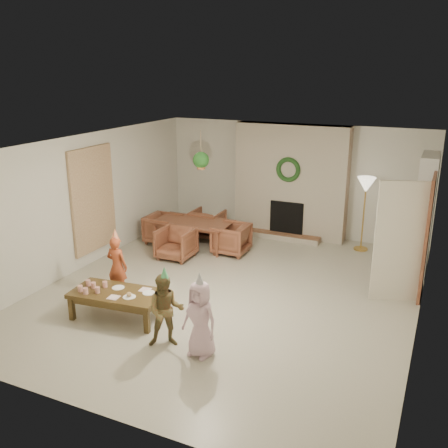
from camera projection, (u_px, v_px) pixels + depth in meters
The scene contains 56 objects.
floor at pixel (230, 291), 8.50m from camera, with size 7.00×7.00×0.00m, color #B7B29E.
ceiling at pixel (231, 145), 7.74m from camera, with size 7.00×7.00×0.00m, color white.
wall_back at pixel (293, 179), 11.15m from camera, with size 7.00×7.00×0.00m, color silver.
wall_front at pixel (92, 313), 5.08m from camera, with size 7.00×7.00×0.00m, color silver.
wall_left at pixel (84, 202), 9.31m from camera, with size 7.00×7.00×0.00m, color silver.
wall_right at pixel (427, 248), 6.93m from camera, with size 7.00×7.00×0.00m, color silver.
fireplace_mass at pixel (291, 181), 10.98m from camera, with size 2.50×0.40×2.50m, color #4F2714.
fireplace_hearth at pixel (284, 237), 11.04m from camera, with size 1.60×0.30×0.12m, color brown.
fireplace_firebox at pixel (287, 218), 11.07m from camera, with size 0.75×0.12×0.75m, color black.
fireplace_wreath at pixel (288, 170), 10.69m from camera, with size 0.54×0.54×0.10m, color #184118.
floor_lamp_base at pixel (361, 249), 10.43m from camera, with size 0.29×0.29×0.03m, color gold.
floor_lamp_post at pixel (363, 217), 10.22m from camera, with size 0.03×0.03×1.39m, color gold.
floor_lamp_shade at pixel (366, 185), 10.01m from camera, with size 0.37×0.37×0.31m, color beige.
bookshelf_carcass at pixel (424, 214), 9.03m from camera, with size 0.30×1.00×2.20m, color white.
bookshelf_shelf_a at pixel (419, 248), 9.24m from camera, with size 0.30×0.92×0.03m, color white.
bookshelf_shelf_b at pixel (421, 227), 9.12m from camera, with size 0.30×0.92×0.03m, color white.
bookshelf_shelf_c at pixel (424, 206), 8.99m from camera, with size 0.30×0.92×0.03m, color white.
bookshelf_shelf_d at pixel (427, 185), 8.87m from camera, with size 0.30×0.92×0.03m, color white.
books_row_lower at pixel (418, 243), 9.07m from camera, with size 0.20×0.40×0.24m, color red.
books_row_mid at pixel (421, 219), 9.12m from camera, with size 0.20×0.44×0.24m, color #2A4B9C.
books_row_upper at pixel (423, 201), 8.88m from camera, with size 0.20×0.36×0.22m, color olive.
door_frame at pixel (427, 237), 8.05m from camera, with size 0.05×0.86×2.04m, color brown.
door_leaf at pixel (400, 242), 7.88m from camera, with size 0.05×0.80×2.00m, color beige.
curtain_panel at pixel (93, 199), 9.47m from camera, with size 0.06×1.20×2.00m, color beige.
dining_table at pixel (193, 234), 10.49m from camera, with size 1.62×0.90×0.57m, color brown.
dining_chair_near at pixel (176, 243), 9.87m from camera, with size 0.67×0.69×0.63m, color brown.
dining_chair_far at pixel (207, 224), 11.10m from camera, with size 0.67×0.69×0.63m, color brown.
dining_chair_left at pixel (163, 229), 10.76m from camera, with size 0.67×0.69×0.63m, color brown.
dining_chair_right at pixel (231, 239), 10.14m from camera, with size 0.67×0.69×0.63m, color brown.
hanging_plant_cord at pixel (201, 148), 9.66m from camera, with size 0.01×0.01×0.70m, color tan.
hanging_plant_pot at pixel (201, 166), 9.77m from camera, with size 0.16×0.16×0.12m, color #AE6538.
hanging_plant_foliage at pixel (201, 160), 9.73m from camera, with size 0.32×0.32×0.32m, color #1C541C.
coffee_table_top at pixel (117, 294), 7.49m from camera, with size 1.38×0.69×0.06m, color #4E3A1A.
coffee_table_apron at pixel (117, 298), 7.51m from camera, with size 1.28×0.59×0.09m, color #4E3A1A.
coffee_leg_fl at pixel (72, 309), 7.49m from camera, with size 0.07×0.07×0.36m, color #4E3A1A.
coffee_leg_fr at pixel (147, 321), 7.11m from camera, with size 0.07×0.07×0.36m, color #4E3A1A.
coffee_leg_bl at pixel (93, 293), 8.00m from camera, with size 0.07×0.07×0.36m, color #4E3A1A.
coffee_leg_br at pixel (164, 304), 7.62m from camera, with size 0.07×0.07×0.36m, color #4E3A1A.
cup_a at pixel (80, 288), 7.48m from camera, with size 0.07×0.07×0.10m, color white.
cup_b at pixel (88, 283), 7.68m from camera, with size 0.07×0.07×0.10m, color white.
cup_c at pixel (86, 291), 7.40m from camera, with size 0.07×0.07×0.10m, color white.
cup_d at pixel (93, 285), 7.59m from camera, with size 0.07×0.07×0.10m, color white.
cup_e at pixel (97, 290), 7.43m from camera, with size 0.07×0.07×0.10m, color white.
cup_f at pixel (105, 284), 7.62m from camera, with size 0.07×0.07×0.10m, color white.
plate_a at pixel (118, 288), 7.61m from camera, with size 0.19×0.19×0.01m, color white.
plate_b at pixel (129, 297), 7.30m from camera, with size 0.19×0.19×0.01m, color white.
plate_c at pixel (149, 293), 7.43m from camera, with size 0.19×0.19×0.01m, color white.
food_scoop at pixel (129, 294), 7.29m from camera, with size 0.07×0.07×0.07m, color tan.
napkin_left at pixel (114, 297), 7.29m from camera, with size 0.16×0.16×0.01m, color beige.
napkin_right at pixel (145, 290), 7.54m from camera, with size 0.16×0.16×0.01m, color beige.
child_red at pixel (117, 266), 8.20m from camera, with size 0.38×0.25×1.03m, color #AF4725.
party_hat_red at pixel (115, 234), 8.03m from camera, with size 0.14×0.14×0.20m, color #E5B34C.
child_plaid at pixel (166, 311), 6.70m from camera, with size 0.50×0.39×1.04m, color brown.
party_hat_plaid at pixel (164, 273), 6.53m from camera, with size 0.12×0.12×0.17m, color #4AAE66.
child_pink at pixel (200, 319), 6.47m from camera, with size 0.51×0.33×1.05m, color beige.
party_hat_pink at pixel (199, 279), 6.30m from camera, with size 0.14×0.14×0.19m, color #ABABB1.
Camera 1 is at (3.13, -7.10, 3.66)m, focal length 39.83 mm.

